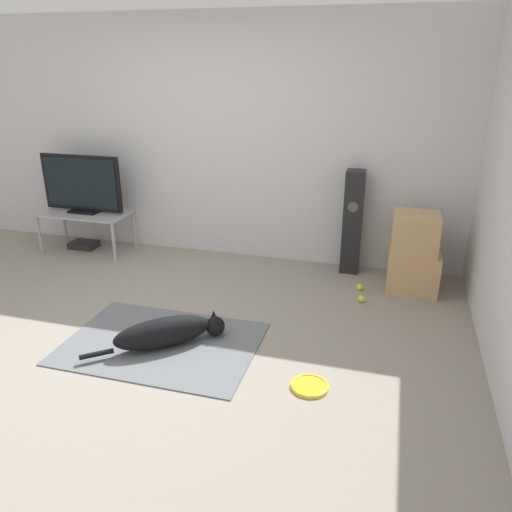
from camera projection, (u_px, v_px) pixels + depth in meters
The scene contains 13 objects.
ground_plane at pixel (140, 344), 3.92m from camera, with size 12.00×12.00×0.00m, color gray.
wall_back at pixel (224, 140), 5.33m from camera, with size 8.00×0.06×2.55m.
area_rug at pixel (162, 343), 3.92m from camera, with size 1.50×1.05×0.01m.
dog at pixel (168, 332), 3.84m from camera, with size 0.90×0.75×0.24m.
frisbee at pixel (310, 386), 3.39m from camera, with size 0.26×0.26×0.03m.
cardboard_box_lower at pixel (413, 270), 4.80m from camera, with size 0.47×0.46×0.39m.
cardboard_box_upper at pixel (415, 233), 4.66m from camera, with size 0.42×0.41×0.37m.
floor_speaker at pixel (352, 222), 5.08m from camera, with size 0.19×0.19×1.07m.
tv_stand at pixel (86, 216), 5.72m from camera, with size 1.01×0.52×0.46m.
tv at pixel (82, 185), 5.59m from camera, with size 0.96×0.20×0.65m.
tennis_ball_by_boxes at pixel (361, 299), 4.58m from camera, with size 0.07×0.07×0.07m.
tennis_ball_near_speaker at pixel (360, 287), 4.82m from camera, with size 0.07×0.07×0.07m.
game_console at pixel (84, 245), 5.91m from camera, with size 0.31×0.22×0.07m.
Camera 1 is at (1.81, -3.01, 2.09)m, focal length 35.00 mm.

